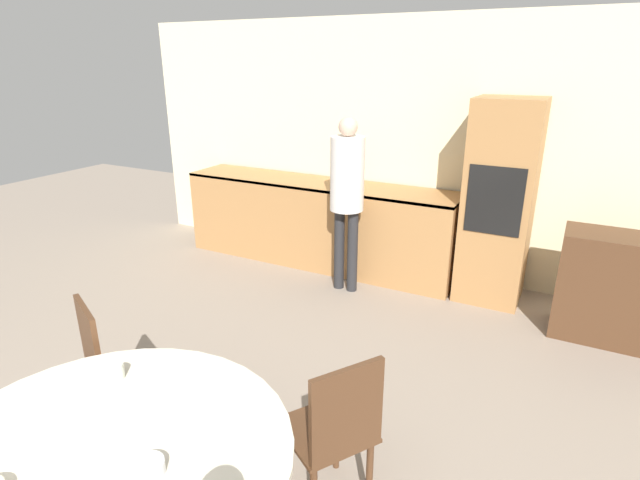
{
  "coord_description": "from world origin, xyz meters",
  "views": [
    {
      "loc": [
        1.34,
        0.55,
        2.19
      ],
      "look_at": [
        -0.03,
        3.17,
        1.11
      ],
      "focal_mm": 28.0,
      "sensor_mm": 36.0,
      "label": 1
    }
  ],
  "objects_px": {
    "bowl_centre": "(148,468)",
    "oven_unit": "(499,203)",
    "chair_far_left": "(77,375)",
    "sideboard": "(622,290)",
    "cup": "(116,371)",
    "person_standing": "(347,186)",
    "chair_far_right": "(336,430)"
  },
  "relations": [
    {
      "from": "sideboard",
      "to": "person_standing",
      "type": "relative_size",
      "value": 0.57
    },
    {
      "from": "sideboard",
      "to": "chair_far_left",
      "type": "relative_size",
      "value": 1.05
    },
    {
      "from": "oven_unit",
      "to": "chair_far_left",
      "type": "relative_size",
      "value": 2.05
    },
    {
      "from": "oven_unit",
      "to": "cup",
      "type": "xyz_separation_m",
      "value": [
        -1.19,
        -3.35,
        -0.14
      ]
    },
    {
      "from": "oven_unit",
      "to": "sideboard",
      "type": "distance_m",
      "value": 1.22
    },
    {
      "from": "oven_unit",
      "to": "sideboard",
      "type": "relative_size",
      "value": 1.95
    },
    {
      "from": "oven_unit",
      "to": "bowl_centre",
      "type": "height_order",
      "value": "oven_unit"
    },
    {
      "from": "cup",
      "to": "bowl_centre",
      "type": "height_order",
      "value": "cup"
    },
    {
      "from": "cup",
      "to": "chair_far_right",
      "type": "bearing_deg",
      "value": 23.95
    },
    {
      "from": "oven_unit",
      "to": "sideboard",
      "type": "height_order",
      "value": "oven_unit"
    },
    {
      "from": "cup",
      "to": "bowl_centre",
      "type": "xyz_separation_m",
      "value": [
        0.57,
        -0.36,
        -0.01
      ]
    },
    {
      "from": "chair_far_left",
      "to": "chair_far_right",
      "type": "distance_m",
      "value": 1.51
    },
    {
      "from": "chair_far_left",
      "to": "person_standing",
      "type": "relative_size",
      "value": 0.54
    },
    {
      "from": "chair_far_right",
      "to": "person_standing",
      "type": "distance_m",
      "value": 2.7
    },
    {
      "from": "oven_unit",
      "to": "chair_far_left",
      "type": "xyz_separation_m",
      "value": [
        -1.72,
        -3.21,
        -0.42
      ]
    },
    {
      "from": "chair_far_left",
      "to": "chair_far_right",
      "type": "xyz_separation_m",
      "value": [
        1.48,
        0.28,
        0.0
      ]
    },
    {
      "from": "cup",
      "to": "bowl_centre",
      "type": "bearing_deg",
      "value": -32.14
    },
    {
      "from": "sideboard",
      "to": "chair_far_right",
      "type": "xyz_separation_m",
      "value": [
        -1.3,
        -2.57,
        0.07
      ]
    },
    {
      "from": "bowl_centre",
      "to": "chair_far_left",
      "type": "bearing_deg",
      "value": 155.43
    },
    {
      "from": "sideboard",
      "to": "cup",
      "type": "bearing_deg",
      "value": -126.94
    },
    {
      "from": "chair_far_right",
      "to": "bowl_centre",
      "type": "relative_size",
      "value": 7.42
    },
    {
      "from": "oven_unit",
      "to": "cup",
      "type": "height_order",
      "value": "oven_unit"
    },
    {
      "from": "sideboard",
      "to": "bowl_centre",
      "type": "relative_size",
      "value": 7.82
    },
    {
      "from": "bowl_centre",
      "to": "oven_unit",
      "type": "bearing_deg",
      "value": 80.55
    },
    {
      "from": "oven_unit",
      "to": "chair_far_left",
      "type": "bearing_deg",
      "value": -118.21
    },
    {
      "from": "chair_far_right",
      "to": "cup",
      "type": "xyz_separation_m",
      "value": [
        -0.95,
        -0.42,
        0.28
      ]
    },
    {
      "from": "oven_unit",
      "to": "bowl_centre",
      "type": "distance_m",
      "value": 3.76
    },
    {
      "from": "bowl_centre",
      "to": "chair_far_right",
      "type": "bearing_deg",
      "value": 63.94
    },
    {
      "from": "oven_unit",
      "to": "bowl_centre",
      "type": "xyz_separation_m",
      "value": [
        -0.62,
        -3.71,
        -0.15
      ]
    },
    {
      "from": "chair_far_left",
      "to": "person_standing",
      "type": "height_order",
      "value": "person_standing"
    },
    {
      "from": "sideboard",
      "to": "cup",
      "type": "relative_size",
      "value": 12.62
    },
    {
      "from": "person_standing",
      "to": "cup",
      "type": "distance_m",
      "value": 2.86
    }
  ]
}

